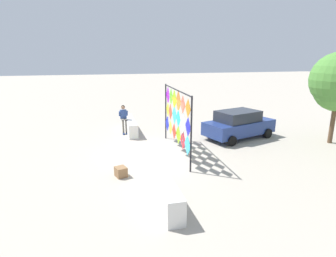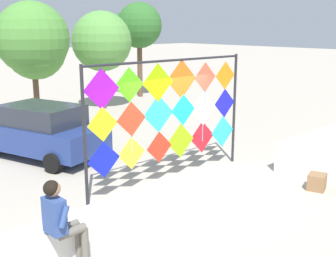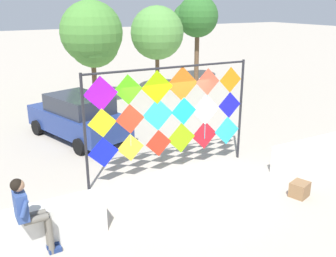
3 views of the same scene
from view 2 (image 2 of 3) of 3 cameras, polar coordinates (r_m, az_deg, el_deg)
ground at (r=9.64m, az=4.55°, el=-8.74°), size 120.00×120.00×0.00m
plaza_ledge_left at (r=6.84m, az=-16.60°, el=-15.67°), size 3.30×0.50×0.77m
plaza_ledge_right at (r=12.47m, az=19.27°, el=-2.39°), size 3.30×0.50×0.77m
kite_display_rack at (r=9.91m, az=0.34°, el=2.71°), size 4.66×0.25×2.95m
seated_vendor at (r=6.35m, az=-13.96°, el=-11.99°), size 0.74×0.53×1.61m
parked_car at (r=12.54m, az=-16.87°, el=-0.28°), size 2.75×4.24×1.52m
cardboard_box_large at (r=10.37m, az=19.41°, el=-6.79°), size 0.52×0.49×0.37m
tree_far_right at (r=16.81m, az=-17.79°, el=11.05°), size 2.73×2.73×4.57m
tree_broadleaf at (r=22.51m, az=-4.20°, el=13.59°), size 2.47×2.44×4.85m
tree_palm_like at (r=19.16m, az=-8.93°, el=11.33°), size 2.64×2.64×4.32m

